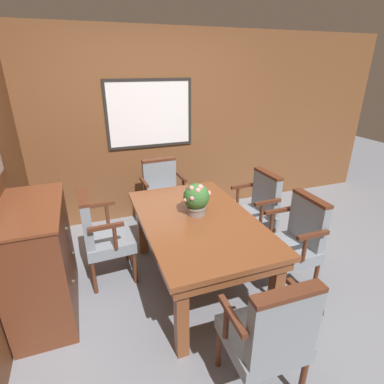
{
  "coord_description": "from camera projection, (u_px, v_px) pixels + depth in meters",
  "views": [
    {
      "loc": [
        -0.87,
        -2.03,
        2.01
      ],
      "look_at": [
        0.01,
        0.37,
        0.92
      ],
      "focal_mm": 28.0,
      "sensor_mm": 36.0,
      "label": 1
    }
  ],
  "objects": [
    {
      "name": "wall_back",
      "position": [
        152.0,
        129.0,
        3.97
      ],
      "size": [
        7.2,
        0.08,
        2.45
      ],
      "color": "brown",
      "rests_on": "ground_plane"
    },
    {
      "name": "chair_head_far",
      "position": [
        163.0,
        193.0,
        3.8
      ],
      "size": [
        0.54,
        0.47,
        0.93
      ],
      "rotation": [
        0.0,
        0.0,
        0.05
      ],
      "color": "#562B19",
      "rests_on": "ground_plane"
    },
    {
      "name": "chair_right_far",
      "position": [
        256.0,
        209.0,
        3.38
      ],
      "size": [
        0.47,
        0.53,
        0.93
      ],
      "rotation": [
        0.0,
        0.0,
        -1.54
      ],
      "color": "#562B19",
      "rests_on": "ground_plane"
    },
    {
      "name": "dining_table",
      "position": [
        198.0,
        227.0,
        2.76
      ],
      "size": [
        1.0,
        1.63,
        0.72
      ],
      "color": "brown",
      "rests_on": "ground_plane"
    },
    {
      "name": "potted_plant",
      "position": [
        196.0,
        198.0,
        2.75
      ],
      "size": [
        0.27,
        0.25,
        0.31
      ],
      "color": "gray",
      "rests_on": "dining_table"
    },
    {
      "name": "chair_left_far",
      "position": [
        101.0,
        233.0,
        2.88
      ],
      "size": [
        0.47,
        0.53,
        0.93
      ],
      "rotation": [
        0.0,
        0.0,
        1.62
      ],
      "color": "#562B19",
      "rests_on": "ground_plane"
    },
    {
      "name": "sideboard_cabinet",
      "position": [
        41.0,
        261.0,
        2.48
      ],
      "size": [
        0.49,
        0.96,
        1.01
      ],
      "color": "brown",
      "rests_on": "ground_plane"
    },
    {
      "name": "ground_plane",
      "position": [
        205.0,
        296.0,
        2.82
      ],
      "size": [
        14.0,
        14.0,
        0.0
      ],
      "primitive_type": "plane",
      "color": "gray"
    },
    {
      "name": "chair_right_near",
      "position": [
        295.0,
        239.0,
        2.78
      ],
      "size": [
        0.45,
        0.52,
        0.93
      ],
      "rotation": [
        0.0,
        0.0,
        -1.57
      ],
      "color": "#562B19",
      "rests_on": "ground_plane"
    },
    {
      "name": "chair_head_near",
      "position": [
        269.0,
        334.0,
        1.8
      ],
      "size": [
        0.53,
        0.46,
        0.93
      ],
      "rotation": [
        0.0,
        0.0,
        3.12
      ],
      "color": "#562B19",
      "rests_on": "ground_plane"
    }
  ]
}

